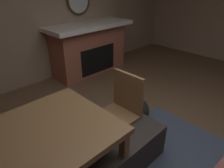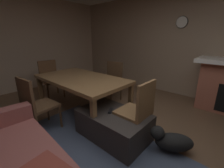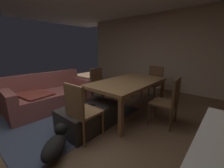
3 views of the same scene
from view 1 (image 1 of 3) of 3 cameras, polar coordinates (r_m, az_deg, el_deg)
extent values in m
plane|color=brown|center=(2.69, 11.56, -17.77)|extent=(9.46, 9.46, 0.00)
cube|color=#9E846B|center=(4.18, -21.68, 17.67)|extent=(8.28, 0.12, 2.61)
cube|color=#9E5642|center=(4.55, -6.48, 9.57)|extent=(1.64, 0.60, 1.00)
cube|color=black|center=(4.41, -4.25, 7.00)|extent=(0.90, 0.10, 0.56)
cube|color=white|center=(4.38, -6.43, 16.19)|extent=(1.88, 0.76, 0.08)
torus|color=#4C331E|center=(4.57, -9.46, 22.19)|extent=(0.58, 0.05, 0.58)
cylinder|color=silver|center=(4.57, -9.46, 22.19)|extent=(0.48, 0.01, 0.48)
cube|color=#2D2826|center=(2.37, 0.35, -17.79)|extent=(1.07, 0.67, 0.41)
cube|color=black|center=(2.19, -0.79, -14.50)|extent=(0.12, 0.16, 0.02)
cube|color=brown|center=(1.81, -28.59, -17.33)|extent=(1.85, 1.03, 0.06)
cube|color=brown|center=(2.07, 3.35, -20.80)|extent=(0.07, 0.07, 0.68)
cube|color=brown|center=(2.60, -11.83, -9.65)|extent=(0.07, 0.07, 0.68)
cylinder|color=#513823|center=(2.64, -26.04, -15.57)|extent=(0.04, 0.04, 0.41)
cube|color=brown|center=(2.44, 1.20, -9.21)|extent=(0.44, 0.44, 0.04)
cube|color=brown|center=(2.42, 4.56, -2.24)|extent=(0.04, 0.44, 0.48)
cylinder|color=brown|center=(2.37, 1.26, -17.68)|extent=(0.04, 0.04, 0.41)
cylinder|color=brown|center=(2.59, -5.29, -13.16)|extent=(0.04, 0.04, 0.41)
cylinder|color=brown|center=(2.60, 7.57, -13.13)|extent=(0.04, 0.04, 0.41)
cylinder|color=brown|center=(2.80, 1.07, -9.45)|extent=(0.04, 0.04, 0.41)
ellipsoid|color=black|center=(3.01, 8.14, -7.62)|extent=(0.54, 0.48, 0.24)
sphere|color=black|center=(2.76, 8.05, -8.02)|extent=(0.18, 0.18, 0.18)
camera|label=2|loc=(2.55, 52.78, 7.92)|focal=23.94mm
camera|label=3|loc=(4.14, -2.97, 21.23)|focal=22.78mm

